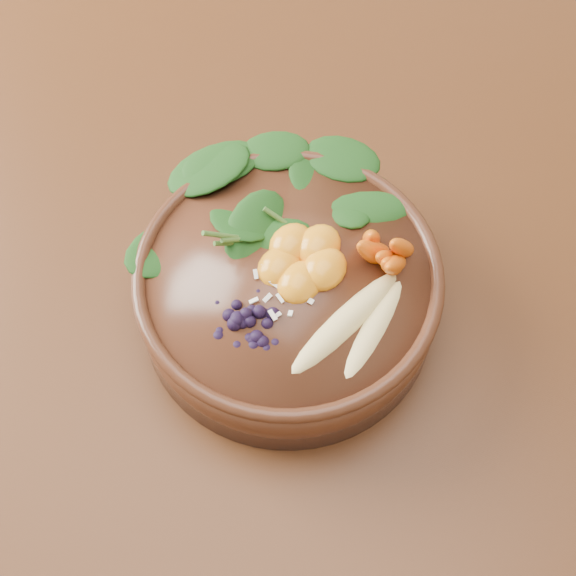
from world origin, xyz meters
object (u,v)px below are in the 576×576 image
Objects in this scene: stoneware_bowl at (288,294)px; mandarin_cluster at (303,254)px; banana_halves at (361,318)px; dining_table at (199,227)px; carrot_cluster at (389,230)px; kale_heap at (296,194)px; blueberry_pile at (244,307)px.

stoneware_bowl is 3.15× the size of mandarin_cluster.
mandarin_cluster is (-0.07, 0.02, 0.00)m from banana_halves.
mandarin_cluster is at bearing 170.25° from banana_halves.
dining_table is 11.16× the size of banana_halves.
banana_halves is (0.02, -0.07, -0.02)m from carrot_cluster.
stoneware_bowl is 0.09m from banana_halves.
dining_table is at bearing -174.26° from carrot_cluster.
banana_halves is (0.24, -0.08, 0.17)m from dining_table.
stoneware_bowl is 0.11m from carrot_cluster.
kale_heap reaches higher than mandarin_cluster.
stoneware_bowl reaches higher than dining_table.
dining_table is 0.23m from kale_heap.
kale_heap is at bearing 119.49° from stoneware_bowl.
dining_table is 22.50× the size of carrot_cluster.
dining_table is at bearing 175.28° from kale_heap.
stoneware_bowl is 0.07m from blueberry_pile.
carrot_cluster reaches higher than blueberry_pile.
kale_heap is 0.12m from banana_halves.
carrot_cluster reaches higher than kale_heap.
kale_heap reaches higher than stoneware_bowl.
kale_heap is at bearing 130.83° from mandarin_cluster.
blueberry_pile is at bearing -36.76° from dining_table.
kale_heap is 1.18× the size of banana_halves.
banana_halves is at bearing -66.94° from carrot_cluster.
blueberry_pile is at bearing -141.51° from banana_halves.
carrot_cluster is 0.07m from mandarin_cluster.
kale_heap is 1.42× the size of blueberry_pile.
banana_halves reaches higher than dining_table.
kale_heap is at bearing -169.49° from carrot_cluster.
blueberry_pile is at bearing -75.58° from kale_heap.
dining_table is 6.21× the size of stoneware_bowl.
stoneware_bowl is at bearing -60.51° from kale_heap.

